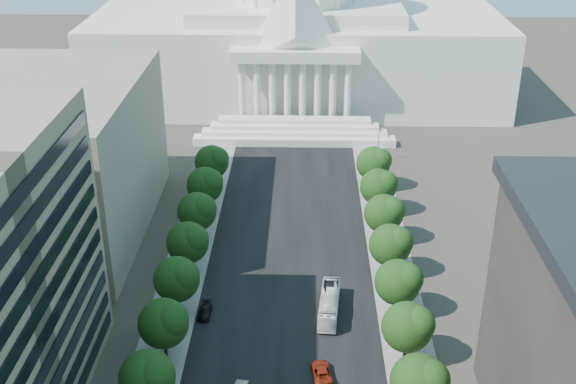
{
  "coord_description": "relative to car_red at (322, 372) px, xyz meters",
  "views": [
    {
      "loc": [
        2.58,
        -27.08,
        70.3
      ],
      "look_at": [
        -0.1,
        84.05,
        16.36
      ],
      "focal_mm": 45.0,
      "sensor_mm": 36.0,
      "label": 1
    }
  ],
  "objects": [
    {
      "name": "car_red",
      "position": [
        0.0,
        0.0,
        0.0
      ],
      "size": [
        3.4,
        6.12,
        1.62
      ],
      "primitive_type": "imported",
      "rotation": [
        0.0,
        0.0,
        3.27
      ],
      "color": "maroon",
      "rests_on": "ground"
    },
    {
      "name": "tree_l_j",
      "position": [
        -23.13,
        63.73,
        5.64
      ],
      "size": [
        7.79,
        7.6,
        9.97
      ],
      "color": "#33261C",
      "rests_on": "ground"
    },
    {
      "name": "tree_l_i",
      "position": [
        -23.13,
        51.73,
        5.64
      ],
      "size": [
        7.79,
        7.6,
        9.97
      ],
      "color": "#33261C",
      "rests_on": "ground"
    },
    {
      "name": "streetlight_e",
      "position": [
        14.44,
        53.93,
        5.01
      ],
      "size": [
        2.61,
        0.44,
        9.0
      ],
      "color": "gray",
      "rests_on": "ground"
    },
    {
      "name": "streetlight_c",
      "position": [
        14.44,
        3.93,
        5.01
      ],
      "size": [
        2.61,
        0.44,
        9.0
      ],
      "color": "gray",
      "rests_on": "ground"
    },
    {
      "name": "office_block_left_far",
      "position": [
        -53.47,
        43.93,
        14.19
      ],
      "size": [
        38.0,
        52.0,
        30.0
      ],
      "primitive_type": "cube",
      "color": "gray",
      "rests_on": "ground"
    },
    {
      "name": "car_dark_b",
      "position": [
        -18.97,
        14.81,
        -0.09
      ],
      "size": [
        2.17,
        5.01,
        1.44
      ],
      "primitive_type": "imported",
      "rotation": [
        0.0,
        0.0,
        -0.03
      ],
      "color": "black",
      "rests_on": "ground"
    },
    {
      "name": "streetlight_d",
      "position": [
        14.44,
        28.93,
        5.01
      ],
      "size": [
        2.61,
        0.44,
        9.0
      ],
      "color": "gray",
      "rests_on": "ground"
    },
    {
      "name": "tree_l_h",
      "position": [
        -23.13,
        39.73,
        5.64
      ],
      "size": [
        7.79,
        7.6,
        9.97
      ],
      "color": "#33261C",
      "rests_on": "ground"
    },
    {
      "name": "tree_l_g",
      "position": [
        -23.13,
        27.73,
        5.64
      ],
      "size": [
        7.79,
        7.6,
        9.97
      ],
      "color": "#33261C",
      "rests_on": "ground"
    },
    {
      "name": "city_bus",
      "position": [
        1.53,
        15.83,
        0.95
      ],
      "size": [
        4.15,
        12.89,
        3.53
      ],
      "primitive_type": "imported",
      "rotation": [
        0.0,
        0.0,
        -0.09
      ],
      "color": "silver",
      "rests_on": "ground"
    },
    {
      "name": "tree_r_h",
      "position": [
        12.87,
        39.73,
        5.64
      ],
      "size": [
        7.79,
        7.6,
        9.97
      ],
      "color": "#33261C",
      "rests_on": "ground"
    },
    {
      "name": "tree_r_e",
      "position": [
        12.87,
        3.73,
        5.64
      ],
      "size": [
        7.79,
        7.6,
        9.97
      ],
      "color": "#33261C",
      "rests_on": "ground"
    },
    {
      "name": "tree_l_d",
      "position": [
        -23.13,
        -8.27,
        5.64
      ],
      "size": [
        7.79,
        7.6,
        9.97
      ],
      "color": "#33261C",
      "rests_on": "ground"
    },
    {
      "name": "tree_r_i",
      "position": [
        12.87,
        51.73,
        5.64
      ],
      "size": [
        7.79,
        7.6,
        9.97
      ],
      "color": "#33261C",
      "rests_on": "ground"
    },
    {
      "name": "capitol",
      "position": [
        -5.47,
        128.82,
        19.2
      ],
      "size": [
        120.0,
        56.0,
        73.0
      ],
      "color": "white",
      "rests_on": "ground"
    },
    {
      "name": "tree_r_j",
      "position": [
        12.87,
        63.73,
        5.64
      ],
      "size": [
        7.79,
        7.6,
        9.97
      ],
      "color": "#33261C",
      "rests_on": "ground"
    },
    {
      "name": "streetlight_f",
      "position": [
        14.44,
        78.93,
        5.01
      ],
      "size": [
        2.61,
        0.44,
        9.0
      ],
      "color": "gray",
      "rests_on": "ground"
    },
    {
      "name": "sidewalk_left",
      "position": [
        -24.47,
        33.93,
        -0.81
      ],
      "size": [
        8.0,
        260.0,
        0.02
      ],
      "primitive_type": "cube",
      "color": "gray",
      "rests_on": "ground"
    },
    {
      "name": "sidewalk_right",
      "position": [
        13.53,
        33.93,
        -0.81
      ],
      "size": [
        8.0,
        260.0,
        0.02
      ],
      "primitive_type": "cube",
      "color": "gray",
      "rests_on": "ground"
    },
    {
      "name": "tree_l_e",
      "position": [
        -23.13,
        3.73,
        5.64
      ],
      "size": [
        7.79,
        7.6,
        9.97
      ],
      "color": "#33261C",
      "rests_on": "ground"
    },
    {
      "name": "tree_l_f",
      "position": [
        -23.13,
        15.73,
        5.64
      ],
      "size": [
        7.79,
        7.6,
        9.97
      ],
      "color": "#33261C",
      "rests_on": "ground"
    },
    {
      "name": "tree_r_g",
      "position": [
        12.87,
        27.73,
        5.64
      ],
      "size": [
        7.79,
        7.6,
        9.97
      ],
      "color": "#33261C",
      "rests_on": "ground"
    },
    {
      "name": "tree_r_f",
      "position": [
        12.87,
        15.73,
        5.64
      ],
      "size": [
        7.79,
        7.6,
        9.97
      ],
      "color": "#33261C",
      "rests_on": "ground"
    },
    {
      "name": "road_asphalt",
      "position": [
        -5.47,
        33.93,
        -0.81
      ],
      "size": [
        30.0,
        260.0,
        0.01
      ],
      "primitive_type": "cube",
      "color": "black",
      "rests_on": "ground"
    },
    {
      "name": "tree_r_d",
      "position": [
        12.87,
        -8.27,
        5.64
      ],
      "size": [
        7.79,
        7.6,
        9.97
      ],
      "color": "#33261C",
      "rests_on": "ground"
    }
  ]
}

